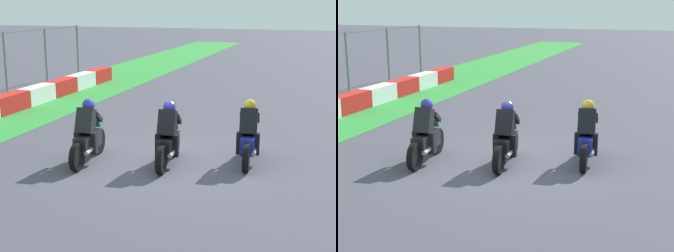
# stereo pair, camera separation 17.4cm
# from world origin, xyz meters

# --- Properties ---
(ground_plane) EXTENTS (120.00, 120.00, 0.00)m
(ground_plane) POSITION_xyz_m (0.00, 0.00, 0.00)
(ground_plane) COLOR #474451
(rider_lane_a) EXTENTS (2.04, 0.57, 1.51)m
(rider_lane_a) POSITION_xyz_m (0.51, -1.73, 0.62)
(rider_lane_a) COLOR black
(rider_lane_a) RESTS_ON ground_plane
(rider_lane_b) EXTENTS (2.04, 0.56, 1.51)m
(rider_lane_b) POSITION_xyz_m (-0.23, 0.03, 0.62)
(rider_lane_b) COLOR black
(rider_lane_b) RESTS_ON ground_plane
(rider_lane_c) EXTENTS (2.04, 0.57, 1.51)m
(rider_lane_c) POSITION_xyz_m (-0.63, 1.92, 0.62)
(rider_lane_c) COLOR black
(rider_lane_c) RESTS_ON ground_plane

